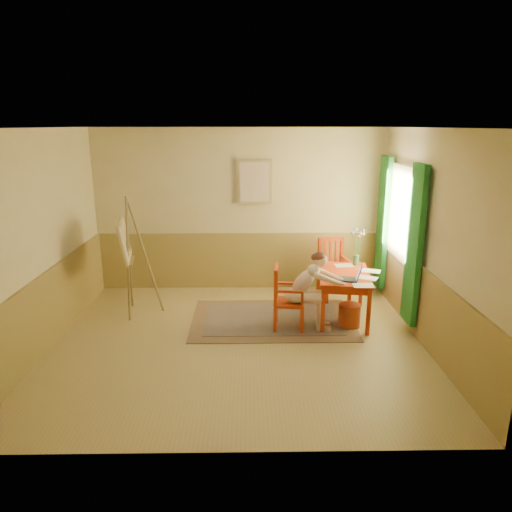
{
  "coord_description": "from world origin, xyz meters",
  "views": [
    {
      "loc": [
        0.15,
        -5.86,
        2.83
      ],
      "look_at": [
        0.25,
        0.55,
        1.05
      ],
      "focal_mm": 33.18,
      "sensor_mm": 36.0,
      "label": 1
    }
  ],
  "objects_px": {
    "figure": "(309,287)",
    "laptop": "(350,277)",
    "chair_left": "(286,298)",
    "table": "(344,279)",
    "easel": "(127,245)",
    "chair_back": "(333,269)"
  },
  "relations": [
    {
      "from": "table",
      "to": "figure",
      "type": "height_order",
      "value": "figure"
    },
    {
      "from": "figure",
      "to": "easel",
      "type": "xyz_separation_m",
      "value": [
        -2.67,
        0.65,
        0.45
      ]
    },
    {
      "from": "table",
      "to": "chair_back",
      "type": "bearing_deg",
      "value": 90.34
    },
    {
      "from": "chair_left",
      "to": "laptop",
      "type": "height_order",
      "value": "laptop"
    },
    {
      "from": "chair_left",
      "to": "chair_back",
      "type": "relative_size",
      "value": 0.91
    },
    {
      "from": "chair_back",
      "to": "easel",
      "type": "relative_size",
      "value": 0.55
    },
    {
      "from": "chair_back",
      "to": "easel",
      "type": "bearing_deg",
      "value": -169.46
    },
    {
      "from": "figure",
      "to": "easel",
      "type": "height_order",
      "value": "easel"
    },
    {
      "from": "chair_back",
      "to": "laptop",
      "type": "height_order",
      "value": "chair_back"
    },
    {
      "from": "chair_left",
      "to": "easel",
      "type": "bearing_deg",
      "value": 165.38
    },
    {
      "from": "table",
      "to": "laptop",
      "type": "xyz_separation_m",
      "value": [
        0.01,
        -0.32,
        0.14
      ]
    },
    {
      "from": "figure",
      "to": "easel",
      "type": "bearing_deg",
      "value": 166.43
    },
    {
      "from": "chair_left",
      "to": "laptop",
      "type": "bearing_deg",
      "value": 0.58
    },
    {
      "from": "table",
      "to": "chair_back",
      "type": "xyz_separation_m",
      "value": [
        -0.01,
        0.88,
        -0.12
      ]
    },
    {
      "from": "figure",
      "to": "laptop",
      "type": "relative_size",
      "value": 2.75
    },
    {
      "from": "laptop",
      "to": "easel",
      "type": "distance_m",
      "value": 3.33
    },
    {
      "from": "easel",
      "to": "chair_left",
      "type": "bearing_deg",
      "value": -14.62
    },
    {
      "from": "table",
      "to": "figure",
      "type": "relative_size",
      "value": 1.12
    },
    {
      "from": "figure",
      "to": "laptop",
      "type": "distance_m",
      "value": 0.6
    },
    {
      "from": "table",
      "to": "chair_back",
      "type": "distance_m",
      "value": 0.89
    },
    {
      "from": "chair_left",
      "to": "chair_back",
      "type": "bearing_deg",
      "value": 53.96
    },
    {
      "from": "chair_back",
      "to": "laptop",
      "type": "relative_size",
      "value": 2.44
    }
  ]
}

